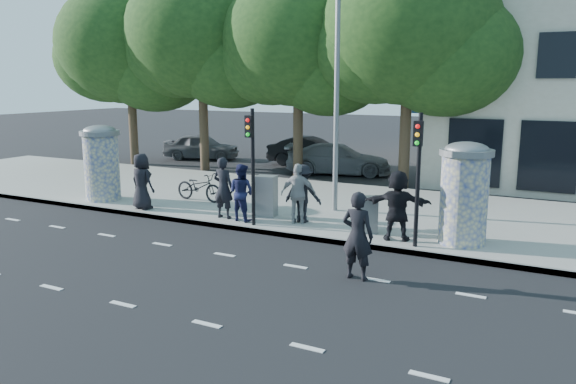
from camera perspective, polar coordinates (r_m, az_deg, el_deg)
The scene contains 27 objects.
ground at distance 13.24m, azimuth -9.83°, elevation -7.94°, with size 120.00×120.00×0.00m, color black.
sidewalk at distance 19.49m, azimuth 3.49°, elevation -1.35°, with size 40.00×8.00×0.15m, color gray.
curb at distance 16.06m, azimuth -2.21°, elevation -4.08°, with size 40.00×0.10×0.16m, color slate.
lane_dash_near at distance 11.68m, azimuth -16.43°, elevation -10.89°, with size 32.00×0.12×0.01m, color silver.
lane_dash_far at distance 14.32m, azimuth -6.45°, elevation -6.36°, with size 32.00×0.12×0.01m, color silver.
ad_column_left at distance 20.87m, azimuth -18.42°, elevation 3.01°, with size 1.36×1.36×2.65m.
ad_column_right at distance 15.09m, azimuth 17.48°, elevation 0.11°, with size 1.36×1.36×2.65m.
traffic_pole_near at distance 16.14m, azimuth -3.70°, elevation 3.79°, with size 0.22×0.31×3.40m.
traffic_pole_far at distance 14.30m, azimuth 13.07°, elevation 2.57°, with size 0.22×0.31×3.40m.
street_lamp at distance 17.93m, azimuth 4.93°, elevation 12.72°, with size 0.25×0.93×8.00m.
tree_far_left at distance 30.53m, azimuth -15.88°, elevation 14.33°, with size 7.20×7.20×9.26m.
tree_mid_left at distance 27.71m, azimuth -8.82°, elevation 15.61°, with size 7.20×7.20×9.57m.
tree_near_left at distance 25.28m, azimuth 1.05°, elevation 15.19°, with size 6.80×6.80×8.97m.
tree_center at distance 23.15m, azimuth 12.22°, elevation 15.93°, with size 7.00×7.00×9.30m.
ped_a at distance 19.02m, azimuth -14.63°, elevation 1.05°, with size 0.90×0.59×1.84m, color black.
ped_b at distance 17.29m, azimuth -6.58°, elevation 0.43°, with size 0.69×0.45×1.89m, color black.
ped_c at distance 16.95m, azimuth -4.75°, elevation -0.03°, with size 0.84×0.66×1.73m, color #1A1C41.
ped_d at distance 16.72m, azimuth 1.52°, elevation -0.14°, with size 1.12×0.65×1.74m, color black.
ped_e at distance 16.52m, azimuth 1.07°, elevation -0.18°, with size 1.05×0.60×1.79m, color #99989B.
ped_f at distance 15.05m, azimuth 11.06°, elevation -1.33°, with size 1.75×0.63×1.89m, color black.
man_road at distance 12.39m, azimuth 7.08°, elevation -4.42°, with size 0.72×0.47×1.98m, color black.
bicycle at distance 19.98m, azimuth -9.01°, elevation 0.53°, with size 1.92×0.67×1.01m, color black.
cabinet_left at distance 17.49m, azimuth -2.20°, elevation -0.41°, with size 0.61×0.44×1.28m, color gray.
cabinet_right at distance 15.76m, azimuth 8.21°, elevation -2.27°, with size 0.49×0.36×1.03m, color slate.
car_left at distance 31.81m, azimuth -8.80°, elevation 4.58°, with size 4.17×1.68×1.42m, color #54565C.
car_mid at distance 29.20m, azimuth 2.35°, elevation 4.16°, with size 4.42×1.54×1.46m, color black.
car_right at distance 26.46m, azimuth 5.13°, elevation 3.34°, with size 4.89×1.99×1.42m, color slate.
Camera 1 is at (7.62, -9.94, 4.31)m, focal length 35.00 mm.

